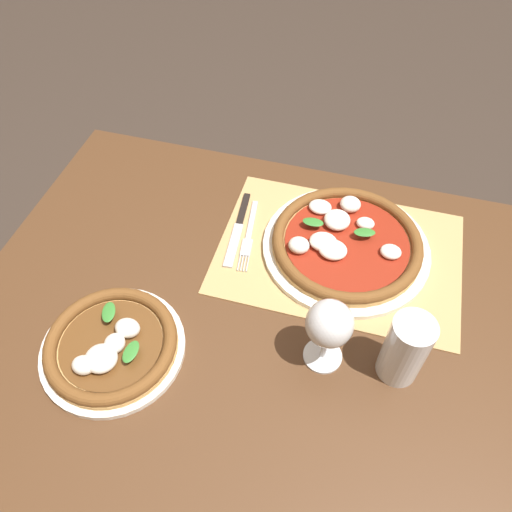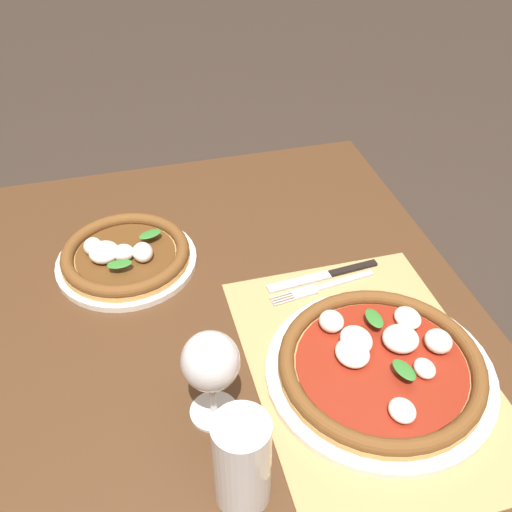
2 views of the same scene
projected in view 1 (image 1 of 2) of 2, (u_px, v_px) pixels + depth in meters
The scene contains 9 objects.
ground_plane at pixel (274, 464), 1.49m from camera, with size 24.00×24.00×0.00m, color #382D26.
dining_table at pixel (283, 367), 0.99m from camera, with size 1.26×0.96×0.74m.
paper_placemat at pixel (339, 253), 1.04m from camera, with size 0.50×0.35×0.00m, color tan.
pizza_near at pixel (346, 242), 1.03m from camera, with size 0.35×0.35×0.05m.
pizza_far at pixel (111, 346), 0.89m from camera, with size 0.26×0.26×0.05m.
wine_glass at pixel (329, 326), 0.81m from camera, with size 0.08×0.08×0.16m.
pint_glass at pixel (405, 351), 0.82m from camera, with size 0.07×0.07×0.15m.
fork at pixel (249, 235), 1.07m from camera, with size 0.04×0.20×0.00m.
knife at pixel (238, 229), 1.08m from camera, with size 0.04×0.22×0.01m.
Camera 1 is at (-0.07, 0.45, 1.55)m, focal length 35.00 mm.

